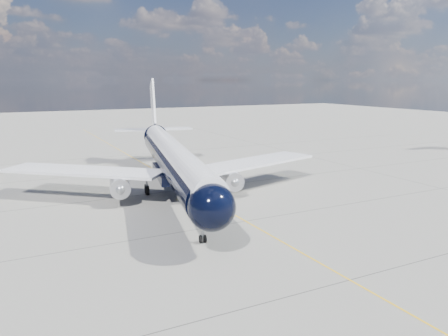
{
  "coord_description": "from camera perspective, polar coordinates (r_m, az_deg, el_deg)",
  "views": [
    {
      "loc": [
        -21.38,
        -26.8,
        14.1
      ],
      "look_at": [
        1.52,
        17.81,
        4.0
      ],
      "focal_mm": 35.0,
      "sensor_mm": 36.0,
      "label": 1
    }
  ],
  "objects": [
    {
      "name": "ground",
      "position": [
        62.31,
        -6.38,
        -1.76
      ],
      "size": [
        320.0,
        320.0,
        0.0
      ],
      "primitive_type": "plane",
      "color": "gray",
      "rests_on": "ground"
    },
    {
      "name": "taxiway_centerline",
      "position": [
        57.78,
        -4.61,
        -2.77
      ],
      "size": [
        0.16,
        160.0,
        0.01
      ],
      "primitive_type": "cube",
      "color": "#E5AE0C",
      "rests_on": "ground"
    },
    {
      "name": "main_airliner",
      "position": [
        55.36,
        -6.79,
        1.31
      ],
      "size": [
        40.18,
        49.59,
        14.46
      ],
      "rotation": [
        0.0,
        0.0,
        -0.22
      ],
      "color": "black",
      "rests_on": "ground"
    }
  ]
}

